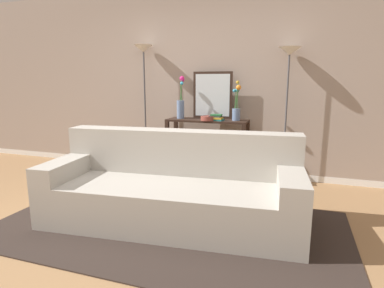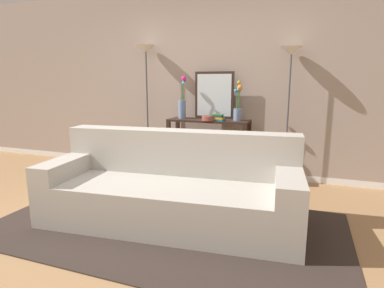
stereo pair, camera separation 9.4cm
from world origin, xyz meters
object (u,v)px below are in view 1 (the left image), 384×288
Objects in this scene: fruit_bowl at (208,118)px; wall_mirror at (213,95)px; floor_lamp_left at (144,73)px; book_row_under_console at (184,172)px; couch at (173,191)px; vase_tall_flowers at (181,104)px; floor_lamp_right at (288,78)px; console_table at (207,139)px; book_stack at (216,118)px; vase_short_flowers at (237,107)px.

wall_mirror is at bearing 92.19° from fruit_bowl.
floor_lamp_left is 10.06× the size of fruit_bowl.
fruit_bowl is at bearing -17.29° from book_row_under_console.
couch is at bearing -55.38° from floor_lamp_left.
wall_mirror is 1.10× the size of vase_tall_flowers.
floor_lamp_right is at bearing 4.31° from vase_tall_flowers.
wall_mirror is (1.06, 0.04, -0.31)m from floor_lamp_left.
couch is 1.52m from console_table.
book_stack is at bearing -166.88° from floor_lamp_right.
book_row_under_console is (-0.38, -0.16, -1.13)m from wall_mirror.
couch is at bearing -86.79° from console_table.
couch is at bearing -92.50° from book_stack.
console_table reaches higher than book_row_under_console.
console_table is 0.64m from book_row_under_console.
vase_tall_flowers is at bearing 163.22° from fruit_bowl.
vase_short_flowers reaches higher than book_row_under_console.
floor_lamp_left reaches higher than wall_mirror.
couch is 11.31× the size of book_row_under_console.
vase_short_flowers is at bearing -170.73° from floor_lamp_right.
fruit_bowl is at bearing -72.62° from console_table.
floor_lamp_right is 1.50m from vase_tall_flowers.
couch is 1.39× the size of floor_lamp_right.
floor_lamp_left reaches higher than couch.
vase_tall_flowers is at bearing -160.57° from wall_mirror.
wall_mirror reaches higher than vase_tall_flowers.
wall_mirror is 0.41m from fruit_bowl.
floor_lamp_left is 2.88× the size of wall_mirror.
couch is 1.75m from vase_tall_flowers.
couch is 13.31× the size of fruit_bowl.
fruit_bowl is (0.01, -0.28, -0.30)m from wall_mirror.
vase_tall_flowers reaches higher than vase_short_flowers.
couch is 11.30× the size of book_stack.
console_table is 5.09× the size of book_stack.
wall_mirror is 1.24× the size of vase_short_flowers.
floor_lamp_right is at bearing -2.33° from wall_mirror.
floor_lamp_right is 1.05m from wall_mirror.
floor_lamp_right is at bearing 6.46° from console_table.
wall_mirror is (0.03, 0.16, 0.61)m from console_table.
floor_lamp_right is (0.97, 1.61, 1.11)m from couch.
vase_short_flowers is at bearing -4.20° from floor_lamp_left.
floor_lamp_left reaches higher than book_row_under_console.
book_row_under_console is (-0.44, 1.49, -0.26)m from couch.
vase_short_flowers is 1.25m from book_row_under_console.
wall_mirror is 0.41m from book_stack.
vase_tall_flowers is at bearing 107.89° from couch.
vase_tall_flowers is (-0.43, -0.15, -0.13)m from wall_mirror.
couch is 2.22× the size of console_table.
wall_mirror is at bearing 158.80° from vase_short_flowers.
wall_mirror is 0.43m from vase_short_flowers.
book_row_under_console is (-0.50, 0.09, -0.84)m from book_stack.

